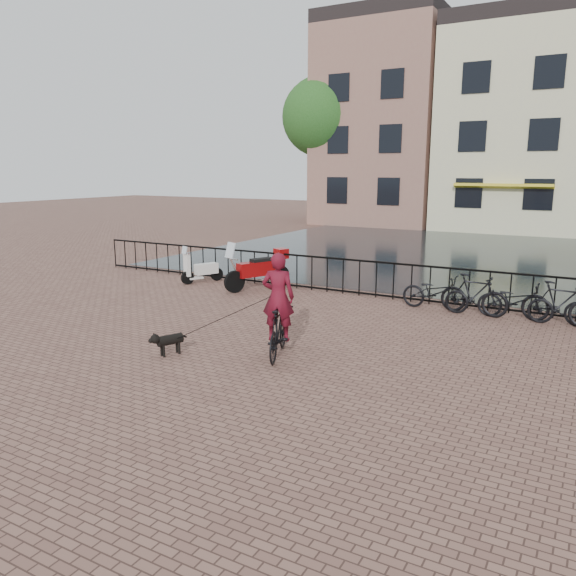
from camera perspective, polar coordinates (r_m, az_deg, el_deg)
The scene contains 14 objects.
ground at distance 9.10m, azimuth -9.45°, elevation -10.89°, with size 100.00×100.00×0.00m, color brown.
canal_water at distance 24.63m, azimuth 16.53°, elevation 3.34°, with size 20.00×20.00×0.00m, color black.
railing at distance 15.73m, azimuth 8.95°, elevation 0.84°, with size 20.00×0.05×1.02m.
canal_house_left at distance 38.78m, azimuth 10.31°, elevation 16.13°, with size 7.50×9.00×12.80m.
canal_house_mid at distance 36.88m, azimuth 22.51°, elevation 14.87°, with size 8.00×9.50×11.80m.
tree_far_left at distance 37.39m, azimuth 3.44°, elevation 16.96°, with size 5.04×5.04×9.27m.
cyclist at distance 10.57m, azimuth -1.00°, elevation -2.37°, with size 1.03×1.78×2.34m.
dog at distance 11.07m, azimuth -11.88°, elevation -5.47°, with size 0.49×0.75×0.48m.
motorcycle at distance 16.58m, azimuth -3.10°, elevation 2.41°, with size 1.33×2.12×1.50m.
scooter at distance 17.80m, azimuth -8.73°, elevation 2.50°, with size 0.89×1.35×1.22m.
parked_bike_0 at distance 14.65m, azimuth 14.72°, elevation -0.45°, with size 0.60×1.72×0.90m, color black.
parked_bike_1 at distance 14.45m, azimuth 18.37°, elevation -0.65°, with size 0.47×1.66×1.00m, color black.
parked_bike_2 at distance 14.32m, azimuth 22.08°, elevation -1.24°, with size 0.60×1.72×0.90m, color black.
parked_bike_3 at distance 14.23m, azimuth 25.87°, elevation -1.44°, with size 0.47×1.66×1.00m, color black.
Camera 1 is at (5.32, -6.49, 3.53)m, focal length 35.00 mm.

